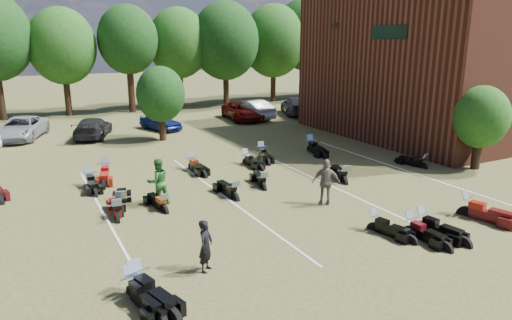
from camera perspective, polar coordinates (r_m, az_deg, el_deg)
ground at (r=18.77m, az=8.47°, el=-5.97°), size 160.00×160.00×0.00m
car_2 at (r=34.95m, az=-27.31°, el=3.56°), size 4.08×5.86×1.49m
car_3 at (r=33.54m, az=-19.71°, el=3.84°), size 3.49×5.12×1.38m
car_4 at (r=34.95m, az=-11.86°, el=4.75°), size 2.73×4.07×1.29m
car_5 at (r=38.99m, az=-0.57°, el=6.35°), size 2.24×5.05×1.61m
car_6 at (r=38.52m, az=-1.64°, el=6.14°), size 3.10×5.60×1.49m
car_7 at (r=41.47m, az=5.04°, el=6.78°), size 4.05×5.84×1.57m
person_black at (r=13.62m, az=-6.30°, el=-10.61°), size 0.68×0.68×1.59m
person_green at (r=19.11m, az=-12.14°, el=-2.67°), size 0.99×0.79×1.95m
person_grey at (r=18.89m, az=8.76°, el=-2.75°), size 1.20×1.01×1.93m
motorcycle_1 at (r=13.09m, az=-15.07°, el=-16.17°), size 1.12×2.31×1.24m
motorcycle_2 at (r=13.18m, az=-14.48°, el=-15.88°), size 1.38×2.51×1.33m
motorcycle_3 at (r=17.08m, az=14.54°, el=-8.47°), size 1.10×2.10×1.12m
motorcycle_4 at (r=17.58m, az=19.94°, el=-8.23°), size 1.04×2.32×1.25m
motorcycle_5 at (r=17.12m, az=18.68°, el=-8.75°), size 0.72×2.09×1.15m
motorcycle_6 at (r=19.63m, az=24.73°, el=-6.29°), size 1.39×2.61×1.39m
motorcycle_7 at (r=18.13m, az=-16.84°, el=-7.24°), size 1.12×2.37×1.27m
motorcycle_8 at (r=18.52m, az=-11.34°, el=-6.40°), size 0.91×2.08×1.12m
motorcycle_9 at (r=18.72m, az=-16.39°, el=-6.50°), size 1.32×2.61×1.39m
motorcycle_10 at (r=19.56m, az=-2.63°, el=-4.94°), size 0.79×2.19×1.21m
motorcycle_11 at (r=20.86m, az=0.97°, el=-3.64°), size 1.13×2.19×1.17m
motorcycle_12 at (r=22.09m, az=10.99°, el=-2.85°), size 1.41×2.38×1.26m
motorcycle_13 at (r=25.75m, az=20.10°, el=-0.94°), size 1.09×2.10×1.12m
motorcycle_15 at (r=23.84m, az=-18.19°, el=-2.01°), size 1.35×2.62×1.39m
motorcycle_16 at (r=22.72m, az=-20.05°, el=-3.01°), size 0.72×2.25×1.25m
motorcycle_17 at (r=24.24m, az=-8.05°, el=-1.11°), size 0.81×2.29×1.26m
motorcycle_18 at (r=26.38m, az=0.67°, el=0.36°), size 1.28×2.37×1.26m
motorcycle_19 at (r=25.01m, az=-1.27°, el=-0.46°), size 0.82×2.10×1.15m
motorcycle_20 at (r=28.01m, az=6.79°, el=1.12°), size 1.21×2.58×1.38m
brick_building at (r=39.89m, az=27.36°, el=11.48°), size 25.40×15.20×10.70m
tree_line at (r=44.07m, az=-15.92°, el=13.98°), size 56.00×6.00×9.79m
young_tree_near_building at (r=26.16m, az=26.32°, el=4.84°), size 2.80×2.80×4.16m
young_tree_midfield at (r=30.94m, az=-11.83°, el=8.05°), size 3.20×3.20×4.70m
parking_lines at (r=19.77m, az=-3.80°, el=-4.71°), size 20.10×14.00×0.01m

